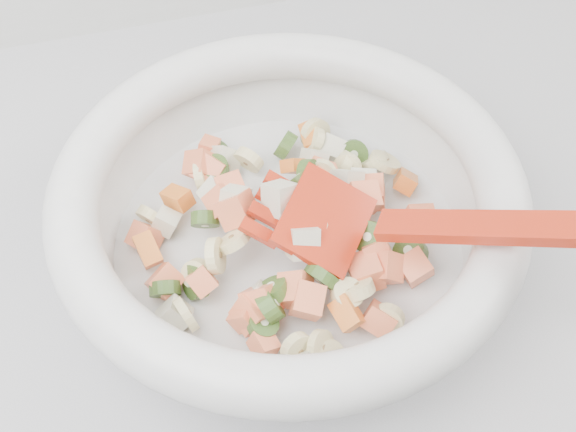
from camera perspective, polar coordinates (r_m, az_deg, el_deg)
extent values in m
cube|color=gray|center=(1.01, -6.05, -16.63)|extent=(2.00, 0.60, 0.90)
cylinder|color=silver|center=(0.59, 0.00, -2.36)|extent=(0.29, 0.29, 0.02)
torus|color=silver|center=(0.53, 0.00, 2.02)|extent=(0.36, 0.36, 0.04)
cylinder|color=#FFE2AA|center=(0.58, 3.48, 2.92)|extent=(0.03, 0.03, 0.02)
cylinder|color=#FFE2AA|center=(0.63, 2.04, 5.94)|extent=(0.02, 0.03, 0.03)
cylinder|color=#FFE2AA|center=(0.54, 2.19, -1.10)|extent=(0.03, 0.03, 0.03)
cylinder|color=#FFE2AA|center=(0.62, 6.82, 4.31)|extent=(0.04, 0.03, 0.03)
cylinder|color=#FFE2AA|center=(0.52, 3.33, -10.99)|extent=(0.03, 0.03, 0.02)
cylinder|color=#FFE2AA|center=(0.61, 4.40, 4.13)|extent=(0.03, 0.03, 0.03)
cylinder|color=#FFE2AA|center=(0.53, 7.89, -8.12)|extent=(0.03, 0.03, 0.03)
cylinder|color=#FFE2AA|center=(0.61, 4.70, 3.85)|extent=(0.03, 0.03, 0.03)
cylinder|color=#FFE2AA|center=(0.54, -5.74, -3.15)|extent=(0.02, 0.04, 0.04)
cylinder|color=#FFE2AA|center=(0.60, -10.80, -0.08)|extent=(0.03, 0.03, 0.03)
cylinder|color=#FFE2AA|center=(0.64, 2.17, 6.50)|extent=(0.04, 0.02, 0.04)
cylinder|color=#FFE2AA|center=(0.52, 4.71, -6.15)|extent=(0.03, 0.03, 0.02)
cylinder|color=#FFE2AA|center=(0.51, 2.60, -10.35)|extent=(0.03, 0.03, 0.03)
cylinder|color=#FFE2AA|center=(0.53, 5.53, -5.77)|extent=(0.03, 0.03, 0.03)
cylinder|color=#FFE2AA|center=(0.51, 0.77, -10.52)|extent=(0.04, 0.02, 0.04)
cylinder|color=#FFE2AA|center=(0.54, -4.32, -1.97)|extent=(0.04, 0.03, 0.03)
cylinder|color=#FFE2AA|center=(0.54, -7.18, -4.59)|extent=(0.03, 0.03, 0.03)
cylinder|color=#FFE2AA|center=(0.58, 2.58, 3.25)|extent=(0.03, 0.03, 0.03)
cylinder|color=#FFE2AA|center=(0.62, 7.64, 4.25)|extent=(0.04, 0.04, 0.02)
cylinder|color=#FFE2AA|center=(0.61, -6.83, 3.14)|extent=(0.02, 0.04, 0.03)
cylinder|color=#FFE2AA|center=(0.61, -3.12, 4.46)|extent=(0.03, 0.03, 0.03)
cylinder|color=#FFE2AA|center=(0.53, -8.06, -7.72)|extent=(0.02, 0.04, 0.04)
cube|color=#E56748|center=(0.52, -2.12, -6.75)|extent=(0.03, 0.04, 0.04)
cube|color=#E56748|center=(0.57, -4.53, 2.06)|extent=(0.02, 0.03, 0.03)
cube|color=#E56748|center=(0.54, 7.71, -4.08)|extent=(0.03, 0.03, 0.03)
cube|color=#E56748|center=(0.59, 2.56, 3.12)|extent=(0.03, 0.02, 0.03)
cube|color=#E56748|center=(0.52, 1.57, -6.71)|extent=(0.03, 0.03, 0.03)
cube|color=#E56748|center=(0.59, 10.43, -0.39)|extent=(0.03, 0.03, 0.02)
cube|color=#E56748|center=(0.57, 5.93, 1.41)|extent=(0.03, 0.03, 0.03)
cube|color=#E56748|center=(0.54, -6.81, -5.10)|extent=(0.02, 0.03, 0.03)
cube|color=#E56748|center=(0.54, 6.16, -4.42)|extent=(0.03, 0.03, 0.03)
cube|color=#E56748|center=(0.63, -6.27, 5.34)|extent=(0.03, 0.02, 0.02)
cube|color=#E56748|center=(0.59, 6.53, 1.85)|extent=(0.03, 0.03, 0.03)
cube|color=#E56748|center=(0.55, 7.20, -2.98)|extent=(0.03, 0.03, 0.03)
cube|color=#E56748|center=(0.52, -2.67, -7.57)|extent=(0.04, 0.03, 0.03)
cube|color=#E56748|center=(0.61, -6.21, 3.66)|extent=(0.04, 0.04, 0.04)
cube|color=#E56748|center=(0.51, -1.93, -10.12)|extent=(0.02, 0.02, 0.02)
cube|color=#E56748|center=(0.58, -11.22, -1.67)|extent=(0.03, 0.03, 0.03)
cube|color=#E56748|center=(0.53, 7.22, -8.13)|extent=(0.03, 0.03, 0.03)
cube|color=#E56748|center=(0.57, -5.22, 1.17)|extent=(0.03, 0.03, 0.03)
cube|color=#E56748|center=(0.55, -9.69, -5.10)|extent=(0.03, 0.03, 0.03)
cube|color=#E56748|center=(0.61, -6.92, 4.04)|extent=(0.03, 0.03, 0.03)
cube|color=#E56748|center=(0.52, -3.39, -8.03)|extent=(0.03, 0.03, 0.02)
cube|color=#E56748|center=(0.55, 10.00, -4.02)|extent=(0.03, 0.03, 0.03)
cube|color=#E56748|center=(0.55, -4.02, 0.48)|extent=(0.04, 0.04, 0.04)
cube|color=#E56748|center=(0.52, 0.55, -5.84)|extent=(0.03, 0.03, 0.03)
cylinder|color=#5B9130|center=(0.63, 5.20, 4.89)|extent=(0.04, 0.03, 0.03)
cylinder|color=#5B9130|center=(0.57, -6.55, -0.26)|extent=(0.03, 0.02, 0.03)
cylinder|color=#5B9130|center=(0.57, 1.63, 3.33)|extent=(0.02, 0.03, 0.03)
cylinder|color=#5B9130|center=(0.51, -1.42, -7.16)|extent=(0.02, 0.03, 0.03)
cylinder|color=#5B9130|center=(0.61, -5.76, 3.82)|extent=(0.03, 0.02, 0.02)
cylinder|color=#5B9130|center=(0.64, -5.88, 5.21)|extent=(0.03, 0.03, 0.02)
cylinder|color=#5B9130|center=(0.52, -1.17, -5.90)|extent=(0.03, 0.03, 0.02)
cylinder|color=#5B9130|center=(0.54, -9.69, -5.72)|extent=(0.03, 0.02, 0.03)
cylinder|color=#5B9130|center=(0.54, -7.30, -5.12)|extent=(0.02, 0.04, 0.04)
cylinder|color=#5B9130|center=(0.52, -1.98, -8.60)|extent=(0.03, 0.03, 0.02)
cylinder|color=#5B9130|center=(0.55, 6.42, -1.67)|extent=(0.03, 0.03, 0.03)
cylinder|color=#5B9130|center=(0.63, -0.18, 5.60)|extent=(0.03, 0.03, 0.03)
cylinder|color=#5B9130|center=(0.56, 9.64, -2.88)|extent=(0.03, 0.03, 0.02)
cylinder|color=#5B9130|center=(0.57, 1.15, 2.84)|extent=(0.03, 0.03, 0.03)
cylinder|color=#5B9130|center=(0.53, 2.72, -4.80)|extent=(0.03, 0.04, 0.03)
cube|color=beige|center=(0.63, 3.54, 5.28)|extent=(0.03, 0.03, 0.03)
cube|color=beige|center=(0.59, 5.93, 2.38)|extent=(0.03, 0.03, 0.02)
cube|color=beige|center=(0.62, -5.06, 4.44)|extent=(0.03, 0.03, 0.04)
cube|color=beige|center=(0.51, 1.66, -11.51)|extent=(0.02, 0.03, 0.03)
cube|color=beige|center=(0.54, -9.05, -7.86)|extent=(0.03, 0.03, 0.03)
cube|color=beige|center=(0.58, 4.46, 2.67)|extent=(0.04, 0.04, 0.04)
cube|color=beige|center=(0.53, -2.43, -6.45)|extent=(0.03, 0.03, 0.03)
cube|color=beige|center=(0.60, 2.02, 4.29)|extent=(0.03, 0.03, 0.03)
cube|color=beige|center=(0.56, -4.19, 1.31)|extent=(0.03, 0.03, 0.03)
cube|color=beige|center=(0.53, 1.15, -2.08)|extent=(0.03, 0.03, 0.03)
cube|color=beige|center=(0.58, -5.71, 1.70)|extent=(0.03, 0.03, 0.03)
cube|color=beige|center=(0.58, -9.64, -0.46)|extent=(0.03, 0.02, 0.02)
cube|color=beige|center=(0.54, -0.60, 1.36)|extent=(0.03, 0.04, 0.04)
cube|color=orange|center=(0.59, 0.59, 3.96)|extent=(0.03, 0.02, 0.03)
cube|color=orange|center=(0.52, 4.67, -7.66)|extent=(0.02, 0.03, 0.02)
cube|color=orange|center=(0.56, -11.02, -2.63)|extent=(0.02, 0.03, 0.02)
cube|color=orange|center=(0.63, 1.83, 6.40)|extent=(0.02, 0.03, 0.02)
cube|color=orange|center=(0.61, 9.26, 2.69)|extent=(0.03, 0.03, 0.03)
cube|color=orange|center=(0.59, -8.72, 1.41)|extent=(0.03, 0.03, 0.02)
cube|color=#B4250F|center=(0.53, 2.89, -0.36)|extent=(0.09, 0.09, 0.04)
cube|color=#B4250F|center=(0.56, -0.39, 2.43)|extent=(0.03, 0.03, 0.02)
cube|color=#B4250F|center=(0.55, -0.99, 1.22)|extent=(0.03, 0.03, 0.02)
cube|color=#B4250F|center=(0.54, -1.62, -0.03)|extent=(0.03, 0.03, 0.02)
cube|color=#B4250F|center=(0.53, -2.26, -1.33)|extent=(0.03, 0.03, 0.02)
cube|color=#B4250F|center=(0.49, 19.30, -0.93)|extent=(0.18, 0.14, 0.09)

